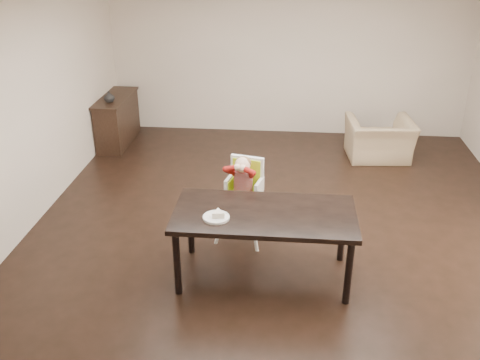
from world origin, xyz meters
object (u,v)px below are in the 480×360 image
object	(u,v)px
high_chair	(244,181)
armchair	(380,133)
sideboard	(117,120)
dining_table	(264,219)

from	to	relation	value
high_chair	armchair	xyz separation A→B (m)	(1.88, 2.50, -0.29)
armchair	sideboard	distance (m)	4.23
high_chair	armchair	bearing A→B (deg)	66.38
high_chair	armchair	distance (m)	3.14
dining_table	high_chair	xyz separation A→B (m)	(-0.27, 0.78, 0.04)
high_chair	sideboard	size ratio (longest dim) A/B	0.80
armchair	sideboard	bearing A→B (deg)	-8.72
dining_table	sideboard	size ratio (longest dim) A/B	1.43
sideboard	armchair	bearing A→B (deg)	-3.80
high_chair	dining_table	bearing A→B (deg)	-57.24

